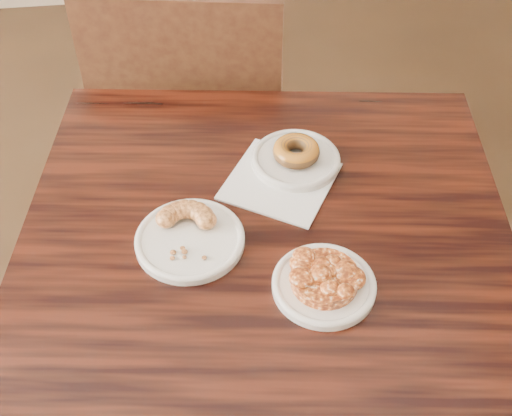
{
  "coord_description": "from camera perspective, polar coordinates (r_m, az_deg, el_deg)",
  "views": [
    {
      "loc": [
        0.18,
        -0.46,
        1.54
      ],
      "look_at": [
        0.27,
        0.26,
        0.8
      ],
      "focal_mm": 45.0,
      "sensor_mm": 36.0,
      "label": 1
    }
  ],
  "objects": [
    {
      "name": "cafe_table",
      "position": [
        1.36,
        0.72,
        -13.16
      ],
      "size": [
        0.93,
        0.93,
        0.75
      ],
      "primitive_type": "cube",
      "rotation": [
        0.0,
        0.0,
        -0.15
      ],
      "color": "black",
      "rests_on": "floor"
    },
    {
      "name": "plate_cruller",
      "position": [
        1.05,
        -5.89,
        -2.86
      ],
      "size": [
        0.18,
        0.18,
        0.01
      ],
      "primitive_type": "cylinder",
      "color": "white",
      "rests_on": "cafe_table"
    },
    {
      "name": "plate_donut",
      "position": [
        1.18,
        3.55,
        4.29
      ],
      "size": [
        0.16,
        0.16,
        0.01
      ],
      "primitive_type": "cylinder",
      "color": "silver",
      "rests_on": "napkin"
    },
    {
      "name": "glazed_donut",
      "position": [
        1.16,
        3.6,
        5.07
      ],
      "size": [
        0.09,
        0.09,
        0.03
      ],
      "primitive_type": "torus",
      "color": "brown",
      "rests_on": "plate_donut"
    },
    {
      "name": "plate_fritter",
      "position": [
        0.99,
        6.04,
        -6.84
      ],
      "size": [
        0.16,
        0.16,
        0.01
      ],
      "primitive_type": "cylinder",
      "color": "white",
      "rests_on": "cafe_table"
    },
    {
      "name": "napkin",
      "position": [
        1.15,
        2.15,
        2.41
      ],
      "size": [
        0.24,
        0.24,
        0.0
      ],
      "primitive_type": "cube",
      "rotation": [
        0.0,
        0.0,
        -0.55
      ],
      "color": "white",
      "rests_on": "cafe_table"
    },
    {
      "name": "chair_far",
      "position": [
        1.8,
        -5.04,
        8.45
      ],
      "size": [
        0.57,
        0.57,
        0.9
      ],
      "primitive_type": null,
      "rotation": [
        0.0,
        0.0,
        2.96
      ],
      "color": "black",
      "rests_on": "floor"
    },
    {
      "name": "apple_fritter",
      "position": [
        0.97,
        6.15,
        -6.03
      ],
      "size": [
        0.14,
        0.14,
        0.03
      ],
      "primitive_type": null,
      "color": "#471707",
      "rests_on": "plate_fritter"
    },
    {
      "name": "cruller_fragment",
      "position": [
        1.03,
        -5.98,
        -2.06
      ],
      "size": [
        0.12,
        0.12,
        0.03
      ],
      "primitive_type": null,
      "color": "#5D2F12",
      "rests_on": "plate_cruller"
    }
  ]
}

